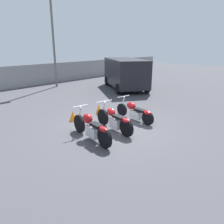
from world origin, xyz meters
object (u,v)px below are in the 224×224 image
at_px(motorcycle_slot_2, 135,112).
at_px(parked_van, 125,72).
at_px(light_pole_left, 52,25).
at_px(traffic_cone_far, 99,109).
at_px(motorcycle_slot_1, 115,120).
at_px(motorcycle_slot_0, 92,128).
at_px(traffic_cone_near, 73,116).

distance_m(motorcycle_slot_2, parked_van, 7.12).
height_order(light_pole_left, traffic_cone_far, light_pole_left).
height_order(motorcycle_slot_1, motorcycle_slot_2, motorcycle_slot_1).
distance_m(motorcycle_slot_0, motorcycle_slot_1, 1.13).
distance_m(motorcycle_slot_1, parked_van, 8.32).
bearing_deg(traffic_cone_far, traffic_cone_near, 175.72).
xyz_separation_m(motorcycle_slot_0, traffic_cone_far, (2.26, 1.93, -0.22)).
relative_size(motorcycle_slot_1, motorcycle_slot_2, 0.99).
bearing_deg(light_pole_left, motorcycle_slot_0, -118.21).
bearing_deg(traffic_cone_near, traffic_cone_far, -4.28).
relative_size(motorcycle_slot_0, parked_van, 0.44).
xyz_separation_m(motorcycle_slot_1, motorcycle_slot_2, (1.45, 0.13, -0.03)).
xyz_separation_m(light_pole_left, parked_van, (2.84, -4.48, -3.25)).
xyz_separation_m(motorcycle_slot_2, parked_van, (5.26, 4.74, 0.79)).
distance_m(traffic_cone_near, traffic_cone_far, 1.44).
bearing_deg(parked_van, motorcycle_slot_2, -103.22).
bearing_deg(motorcycle_slot_2, motorcycle_slot_0, -168.61).
distance_m(motorcycle_slot_2, traffic_cone_far, 1.87).
relative_size(motorcycle_slot_2, traffic_cone_far, 4.90).
distance_m(motorcycle_slot_2, traffic_cone_near, 2.62).
height_order(light_pole_left, traffic_cone_near, light_pole_left).
bearing_deg(parked_van, motorcycle_slot_0, -113.57).
bearing_deg(light_pole_left, traffic_cone_far, -110.34).
relative_size(motorcycle_slot_1, traffic_cone_near, 4.83).
height_order(parked_van, traffic_cone_far, parked_van).
relative_size(motorcycle_slot_0, motorcycle_slot_2, 1.06).
bearing_deg(traffic_cone_far, motorcycle_slot_0, -139.45).
height_order(motorcycle_slot_2, traffic_cone_far, motorcycle_slot_2).
xyz_separation_m(motorcycle_slot_1, parked_van, (6.71, 4.87, 0.76)).
distance_m(light_pole_left, motorcycle_slot_1, 10.89).
bearing_deg(light_pole_left, parked_van, -57.63).
bearing_deg(traffic_cone_near, motorcycle_slot_1, -81.61).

